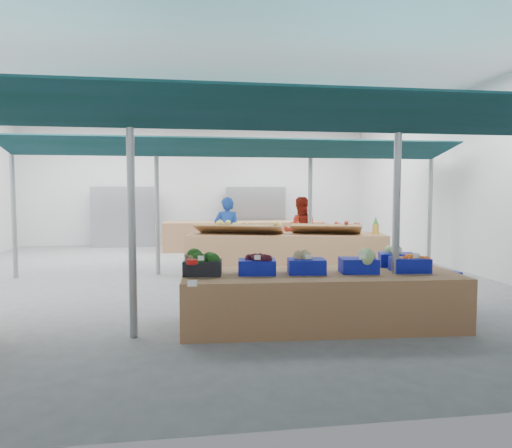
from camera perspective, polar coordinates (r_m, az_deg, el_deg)
The scene contains 23 objects.
floor at distance 10.02m, azimuth -6.57°, elevation -6.61°, with size 13.00×13.00×0.00m, color slate.
hall at distance 11.31m, azimuth -6.90°, elevation 8.05°, with size 13.00×13.00×13.00m.
pole_grid at distance 8.16m, azimuth -1.03°, elevation 3.79°, with size 10.00×4.60×3.00m.
awnings at distance 8.21m, azimuth -1.04°, elevation 10.56°, with size 9.50×7.08×0.30m.
back_shelving_left at distance 16.02m, azimuth -16.22°, elevation 0.83°, with size 2.00×0.50×2.00m, color #B23F33.
back_shelving_right at distance 16.03m, azimuth -0.08°, elevation 0.99°, with size 2.00×0.50×2.00m, color #B23F33.
veg_counter at distance 6.43m, azimuth 8.13°, elevation -9.31°, with size 3.76×1.25×0.73m, color #936640.
fruit_counter at distance 10.11m, azimuth 3.70°, elevation -3.84°, with size 4.32×1.03×0.92m, color #936640.
far_counter at distance 14.52m, azimuth -1.57°, elevation -1.49°, with size 5.02×1.00×0.90m, color #936640.
crate_stack at distance 7.86m, azimuth 22.26°, elevation -7.66°, with size 0.49×0.34×0.59m, color #0D1593.
vendor_left at distance 10.98m, azimuth -3.62°, elevation -1.12°, with size 0.63×0.41×1.73m, color #1A41A9.
vendor_right at distance 11.27m, azimuth 5.54°, elevation -1.00°, with size 0.84×0.65×1.73m, color maroon.
crate_broccoli at distance 6.17m, azimuth -6.70°, elevation -4.89°, with size 0.54×0.43×0.35m.
crate_beets at distance 6.19m, azimuth 0.11°, elevation -5.07°, with size 0.54×0.43×0.29m.
crate_celeriac at distance 6.29m, azimuth 6.31°, elevation -4.85°, with size 0.54×0.43×0.31m.
crate_cabbage at distance 6.47m, azimuth 12.70°, elevation -4.56°, with size 0.54×0.43×0.35m.
crate_carrots at distance 6.73m, azimuth 18.67°, elevation -4.74°, with size 0.54×0.43×0.29m.
sparrow at distance 6.04m, azimuth -8.32°, elevation -4.25°, with size 0.12×0.09×0.11m.
pole_ribbon at distance 4.92m, azimuth -8.01°, elevation -4.95°, with size 0.12×0.12×0.28m.
apple_heap_yellow at distance 9.94m, azimuth -2.17°, elevation -0.33°, with size 2.02×1.24×0.27m.
apple_heap_red at distance 10.03m, azimuth 8.74°, elevation -0.34°, with size 1.64×1.12×0.27m.
pineapple at distance 10.24m, azimuth 14.73°, elevation -0.25°, with size 0.14×0.14×0.39m.
crate_extra at distance 7.15m, azimuth 17.16°, elevation -3.91°, with size 0.58×0.47×0.32m.
Camera 1 is at (-0.28, -9.84, 1.84)m, focal length 32.00 mm.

